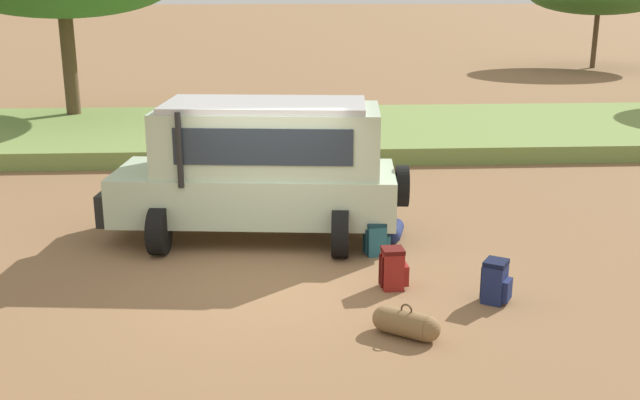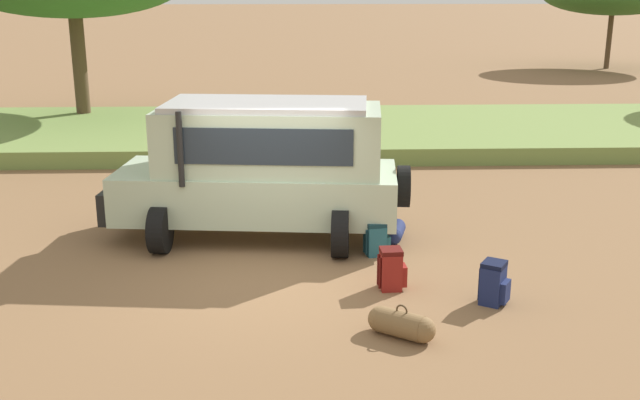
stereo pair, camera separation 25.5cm
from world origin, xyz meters
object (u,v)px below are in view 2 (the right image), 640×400
Objects in this scene: backpack_cluster_center at (391,269)px; duffel_bag_low_black_case at (396,231)px; safari_vehicle at (263,166)px; backpack_near_rear_wheel at (494,283)px; duffel_bag_soft_canvas at (401,324)px; backpack_beside_front_wheel at (376,239)px.

duffel_bag_low_black_case is (0.37, 2.23, -0.16)m from backpack_cluster_center.
safari_vehicle reaches higher than backpack_near_rear_wheel.
duffel_bag_low_black_case is at bearing 83.33° from duffel_bag_soft_canvas.
safari_vehicle is 9.51× the size of backpack_beside_front_wheel.
backpack_near_rear_wheel reaches higher than backpack_beside_front_wheel.
backpack_near_rear_wheel is at bearing -42.63° from safari_vehicle.
safari_vehicle reaches higher than duffel_bag_low_black_case.
backpack_cluster_center is 1.60m from duffel_bag_soft_canvas.
safari_vehicle reaches higher than duffel_bag_soft_canvas.
backpack_cluster_center is at bearing 87.23° from duffel_bag_soft_canvas.
backpack_near_rear_wheel is (1.45, -2.04, 0.03)m from backpack_beside_front_wheel.
backpack_beside_front_wheel is 0.89m from duffel_bag_low_black_case.
duffel_bag_soft_canvas is at bearing -65.10° from safari_vehicle.
backpack_near_rear_wheel is 3.00m from duffel_bag_low_black_case.
backpack_near_rear_wheel reaches higher than duffel_bag_low_black_case.
backpack_beside_front_wheel is (1.91, -1.05, -1.02)m from safari_vehicle.
backpack_cluster_center is at bearing -51.72° from safari_vehicle.
duffel_bag_soft_canvas is at bearing -92.77° from backpack_cluster_center.
duffel_bag_low_black_case is 3.84m from duffel_bag_soft_canvas.
safari_vehicle is 4.65m from duffel_bag_soft_canvas.
safari_vehicle is at bearing 114.90° from duffel_bag_soft_canvas.
backpack_beside_front_wheel is at bearing -119.43° from duffel_bag_low_black_case.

